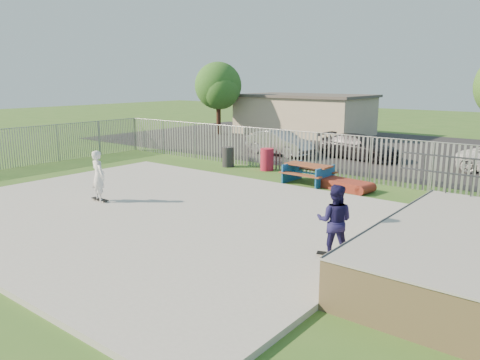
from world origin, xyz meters
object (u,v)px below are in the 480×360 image
Objects in this scene: car_dark at (359,147)px; trash_bin_grey at (228,157)px; tree_left at (218,86)px; skater_white at (98,176)px; picnic_table at (308,174)px; funbox at (345,185)px; trash_bin_red at (267,159)px; car_silver at (280,143)px; skater_navy at (335,221)px.

trash_bin_grey is at bearing 152.71° from car_dark.
skater_white is at bearing -60.30° from tree_left.
picnic_table is 8.73m from skater_white.
funbox is 1.12× the size of skater_white.
trash_bin_red is at bearing -40.32° from tree_left.
tree_left is (-16.71, 11.43, 3.67)m from funbox.
skater_white is (-5.84, -7.62, 0.87)m from funbox.
trash_bin_grey is 0.21× the size of car_dark.
car_silver reaches higher than trash_bin_red.
funbox is at bearing -152.35° from car_dark.
skater_white is (-0.96, -9.01, 0.52)m from trash_bin_red.
car_silver is at bearing -74.69° from skater_white.
funbox is at bearing -1.21° from picnic_table.
skater_white reaches higher than car_silver.
tree_left is (-14.92, 11.35, 3.44)m from picnic_table.
skater_navy reaches higher than funbox.
trash_bin_grey is at bearing 172.00° from picnic_table.
picnic_table is at bearing -107.31° from skater_white.
trash_bin_grey is 7.61m from car_dark.
car_dark reaches higher than picnic_table.
skater_navy reaches higher than car_dark.
car_silver is 11.72m from tree_left.
skater_white is at bearing -116.13° from picnic_table.
picnic_table is at bearing -165.55° from car_dark.
funbox is at bearing -86.45° from skater_navy.
car_dark is (2.17, 5.85, 0.16)m from trash_bin_red.
skater_navy and skater_white have the same top height.
picnic_table is 3.35m from trash_bin_red.
car_silver is 13.36m from skater_white.
car_silver is (-5.19, 5.60, 0.31)m from picnic_table.
tree_left is at bearing 132.82° from trash_bin_grey.
funbox is at bearing -117.06° from skater_white.
skater_white reaches higher than funbox.
skater_navy is (10.20, -12.99, 0.32)m from car_silver.
car_silver reaches higher than car_dark.
picnic_table is at bearing -127.88° from car_silver.
skater_navy is (3.22, -7.30, 0.87)m from funbox.
skater_navy is (10.23, -8.27, 0.55)m from trash_bin_grey.
funbox is at bearing -15.95° from trash_bin_red.
skater_navy is at bearing -43.24° from tree_left.
trash_bin_red is 9.08m from skater_white.
trash_bin_red is at bearing 166.79° from car_dark.
tree_left reaches higher than picnic_table.
picnic_table reaches higher than funbox.
picnic_table is 0.35× the size of tree_left.
skater_white is (-9.06, -0.32, 0.00)m from skater_navy.
funbox is 0.43× the size of car_dark.
car_dark is at bearing -88.07° from skater_navy.
car_dark is at bearing -60.75° from car_silver.
skater_white reaches higher than picnic_table.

